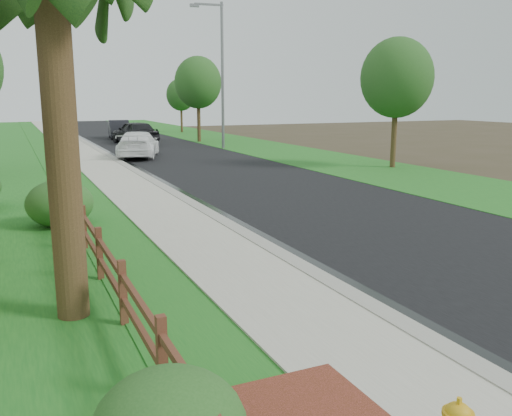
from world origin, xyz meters
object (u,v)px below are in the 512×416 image
dark_car_mid (135,132)px  streetlight (220,67)px  ranch_fence (91,237)px  white_suv (138,144)px

dark_car_mid → streetlight: size_ratio=0.53×
ranch_fence → dark_car_mid: (7.45, 30.34, 0.29)m
dark_car_mid → ranch_fence: bearing=65.0°
ranch_fence → streetlight: size_ratio=1.72×
ranch_fence → streetlight: streetlight is taller
ranch_fence → dark_car_mid: dark_car_mid is taller
white_suv → streetlight: streetlight is taller
ranch_fence → white_suv: size_ratio=3.15×
ranch_fence → streetlight: 27.33m
ranch_fence → white_suv: bearing=74.9°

